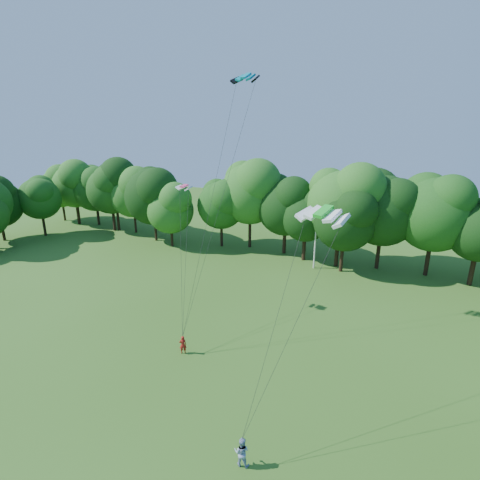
% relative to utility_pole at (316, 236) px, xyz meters
% --- Properties ---
extents(ground, '(160.00, 160.00, 0.00)m').
position_rel_utility_pole_xyz_m(ground, '(-3.73, -32.83, -4.35)').
color(ground, '#325C19').
rests_on(ground, ground).
extents(utility_pole, '(1.63, 0.60, 8.47)m').
position_rel_utility_pole_xyz_m(utility_pole, '(0.00, 0.00, 0.00)').
color(utility_pole, silver).
rests_on(utility_pole, ground).
extents(kite_flyer_left, '(0.69, 0.62, 1.59)m').
position_rel_utility_pole_xyz_m(kite_flyer_left, '(-5.61, -22.71, -3.55)').
color(kite_flyer_left, '#AB1B16').
rests_on(kite_flyer_left, ground).
extents(kite_flyer_right, '(0.96, 0.80, 1.80)m').
position_rel_utility_pole_xyz_m(kite_flyer_right, '(2.93, -30.38, -3.45)').
color(kite_flyer_right, '#8FA1C7').
rests_on(kite_flyer_right, ground).
extents(kite_teal, '(2.55, 1.49, 0.58)m').
position_rel_utility_pole_xyz_m(kite_teal, '(-3.75, -14.06, 17.43)').
color(kite_teal, '#05859B').
rests_on(kite_teal, ground).
extents(kite_green, '(3.35, 2.37, 0.60)m').
position_rel_utility_pole_xyz_m(kite_green, '(5.14, -23.30, 8.78)').
color(kite_green, green).
rests_on(kite_green, ground).
extents(kite_pink, '(1.68, 0.98, 0.25)m').
position_rel_utility_pole_xyz_m(kite_pink, '(-9.54, -15.14, 8.04)').
color(kite_pink, '#E23F70').
rests_on(kite_pink, ground).
extents(tree_back_west, '(8.62, 8.62, 12.53)m').
position_rel_utility_pole_xyz_m(tree_back_west, '(-35.59, 3.37, 3.48)').
color(tree_back_west, black).
rests_on(tree_back_west, ground).
extents(tree_back_center, '(8.38, 8.38, 12.19)m').
position_rel_utility_pole_xyz_m(tree_back_center, '(3.37, 0.31, 3.27)').
color(tree_back_center, '#342314').
rests_on(tree_back_center, ground).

